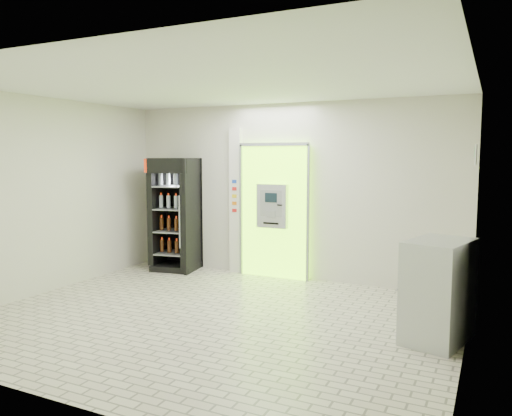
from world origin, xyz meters
The scene contains 7 objects.
ground centered at (0.00, 0.00, 0.00)m, with size 6.00×6.00×0.00m, color beige.
room_shell centered at (0.00, 0.00, 1.84)m, with size 6.00×6.00×6.00m.
atm_assembly centered at (-0.20, 2.41, 1.17)m, with size 1.30×0.24×2.33m.
pillar centered at (-0.98, 2.45, 1.30)m, with size 0.22×0.11×2.60m.
beverage_cooler centered at (-2.07, 2.15, 0.99)m, with size 0.88×0.83×2.07m.
steel_cabinet centered at (2.70, 0.42, 0.58)m, with size 0.80×0.99×1.17m.
exit_sign centered at (2.99, 1.40, 2.12)m, with size 0.02×0.22×0.26m.
Camera 1 is at (3.23, -5.45, 2.11)m, focal length 35.00 mm.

